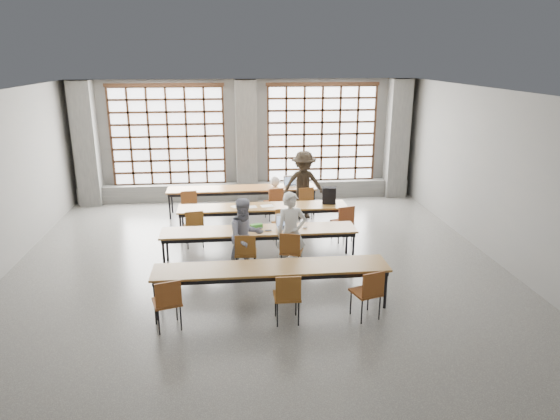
{
  "coord_description": "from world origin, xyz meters",
  "views": [
    {
      "loc": [
        -0.52,
        -9.19,
        4.17
      ],
      "look_at": [
        0.48,
        0.4,
        1.15
      ],
      "focal_mm": 32.0,
      "sensor_mm": 36.0,
      "label": 1
    }
  ],
  "objects_px": {
    "desk_row_a": "(242,190)",
    "green_box": "(256,226)",
    "chair_back_left": "(189,203)",
    "chair_front_left": "(246,250)",
    "mouse": "(305,227)",
    "phone": "(268,230)",
    "desk_row_d": "(271,270)",
    "desk_row_c": "(259,232)",
    "chair_mid_left": "(194,225)",
    "backpack": "(329,195)",
    "chair_near_left": "(168,299)",
    "laptop_front": "(285,224)",
    "chair_front_right": "(291,248)",
    "student_back": "(304,185)",
    "chair_back_right": "(305,199)",
    "red_pouch": "(167,299)",
    "student_male": "(291,233)",
    "chair_near_mid": "(287,293)",
    "chair_mid_centre": "(283,222)",
    "plastic_bag": "(275,181)",
    "laptop_back": "(291,183)",
    "desk_row_b": "(263,209)",
    "chair_back_mid": "(275,200)",
    "student_female": "(245,237)",
    "chair_mid_right": "(344,220)",
    "chair_near_right": "(369,289)"
  },
  "relations": [
    {
      "from": "chair_mid_left",
      "to": "chair_front_right",
      "type": "height_order",
      "value": "same"
    },
    {
      "from": "desk_row_a",
      "to": "green_box",
      "type": "bearing_deg",
      "value": -86.68
    },
    {
      "from": "chair_near_left",
      "to": "red_pouch",
      "type": "bearing_deg",
      "value": 106.42
    },
    {
      "from": "desk_row_d",
      "to": "mouse",
      "type": "height_order",
      "value": "mouse"
    },
    {
      "from": "chair_back_right",
      "to": "laptop_front",
      "type": "distance_m",
      "value": 2.8
    },
    {
      "from": "desk_row_c",
      "to": "desk_row_d",
      "type": "height_order",
      "value": "same"
    },
    {
      "from": "desk_row_c",
      "to": "laptop_back",
      "type": "bearing_deg",
      "value": 72.64
    },
    {
      "from": "chair_front_left",
      "to": "laptop_front",
      "type": "height_order",
      "value": "laptop_front"
    },
    {
      "from": "chair_back_mid",
      "to": "chair_mid_centre",
      "type": "distance_m",
      "value": 1.76
    },
    {
      "from": "student_male",
      "to": "chair_near_left",
      "type": "bearing_deg",
      "value": -142.44
    },
    {
      "from": "desk_row_d",
      "to": "chair_mid_left",
      "type": "height_order",
      "value": "chair_mid_left"
    },
    {
      "from": "plastic_bag",
      "to": "laptop_back",
      "type": "bearing_deg",
      "value": 7.63
    },
    {
      "from": "chair_near_right",
      "to": "laptop_back",
      "type": "bearing_deg",
      "value": 94.87
    },
    {
      "from": "student_back",
      "to": "backpack",
      "type": "bearing_deg",
      "value": -76.08
    },
    {
      "from": "laptop_front",
      "to": "plastic_bag",
      "type": "bearing_deg",
      "value": 88.11
    },
    {
      "from": "chair_mid_right",
      "to": "student_female",
      "type": "bearing_deg",
      "value": -146.73
    },
    {
      "from": "plastic_bag",
      "to": "backpack",
      "type": "bearing_deg",
      "value": -57.05
    },
    {
      "from": "chair_near_left",
      "to": "plastic_bag",
      "type": "distance_m",
      "value": 6.39
    },
    {
      "from": "plastic_bag",
      "to": "red_pouch",
      "type": "xyz_separation_m",
      "value": [
        -2.27,
        -5.9,
        -0.37
      ]
    },
    {
      "from": "student_back",
      "to": "plastic_bag",
      "type": "xyz_separation_m",
      "value": [
        -0.7,
        0.55,
        -0.02
      ]
    },
    {
      "from": "backpack",
      "to": "chair_near_left",
      "type": "bearing_deg",
      "value": -119.68
    },
    {
      "from": "desk_row_c",
      "to": "chair_mid_centre",
      "type": "bearing_deg",
      "value": 59.36
    },
    {
      "from": "desk_row_c",
      "to": "chair_front_right",
      "type": "height_order",
      "value": "chair_front_right"
    },
    {
      "from": "student_male",
      "to": "chair_front_left",
      "type": "bearing_deg",
      "value": -177.14
    },
    {
      "from": "chair_back_mid",
      "to": "green_box",
      "type": "relative_size",
      "value": 3.52
    },
    {
      "from": "chair_near_mid",
      "to": "laptop_back",
      "type": "relative_size",
      "value": 2.14
    },
    {
      "from": "desk_row_d",
      "to": "chair_near_left",
      "type": "distance_m",
      "value": 1.8
    },
    {
      "from": "chair_back_left",
      "to": "chair_front_left",
      "type": "height_order",
      "value": "same"
    },
    {
      "from": "mouse",
      "to": "phone",
      "type": "xyz_separation_m",
      "value": [
        -0.77,
        -0.08,
        -0.01
      ]
    },
    {
      "from": "desk_row_a",
      "to": "chair_front_right",
      "type": "distance_m",
      "value": 4.11
    },
    {
      "from": "green_box",
      "to": "chair_front_left",
      "type": "bearing_deg",
      "value": -109.9
    },
    {
      "from": "chair_near_mid",
      "to": "chair_mid_centre",
      "type": "bearing_deg",
      "value": 84.91
    },
    {
      "from": "chair_near_mid",
      "to": "backpack",
      "type": "xyz_separation_m",
      "value": [
        1.51,
        4.23,
        0.39
      ]
    },
    {
      "from": "laptop_back",
      "to": "mouse",
      "type": "xyz_separation_m",
      "value": [
        -0.15,
        -3.53,
        -0.04
      ]
    },
    {
      "from": "chair_mid_left",
      "to": "chair_near_right",
      "type": "relative_size",
      "value": 1.0
    },
    {
      "from": "chair_near_left",
      "to": "desk_row_a",
      "type": "bearing_deg",
      "value": 77.18
    },
    {
      "from": "laptop_front",
      "to": "plastic_bag",
      "type": "xyz_separation_m",
      "value": [
        0.11,
        3.34,
        0.08
      ]
    },
    {
      "from": "laptop_front",
      "to": "green_box",
      "type": "distance_m",
      "value": 0.6
    },
    {
      "from": "desk_row_d",
      "to": "chair_near_mid",
      "type": "xyz_separation_m",
      "value": [
        0.2,
        -0.63,
        -0.13
      ]
    },
    {
      "from": "chair_near_mid",
      "to": "green_box",
      "type": "bearing_deg",
      "value": 97.33
    },
    {
      "from": "chair_front_right",
      "to": "student_female",
      "type": "bearing_deg",
      "value": 171.83
    },
    {
      "from": "chair_back_left",
      "to": "student_male",
      "type": "height_order",
      "value": "student_male"
    },
    {
      "from": "desk_row_a",
      "to": "desk_row_d",
      "type": "distance_m",
      "value": 5.31
    },
    {
      "from": "chair_front_left",
      "to": "plastic_bag",
      "type": "bearing_deg",
      "value": 76.7
    },
    {
      "from": "chair_mid_right",
      "to": "laptop_front",
      "type": "distance_m",
      "value": 1.74
    },
    {
      "from": "student_male",
      "to": "student_back",
      "type": "height_order",
      "value": "student_back"
    },
    {
      "from": "desk_row_b",
      "to": "chair_front_right",
      "type": "bearing_deg",
      "value": -80.41
    },
    {
      "from": "chair_back_right",
      "to": "green_box",
      "type": "relative_size",
      "value": 3.52
    },
    {
      "from": "desk_row_c",
      "to": "laptop_front",
      "type": "height_order",
      "value": "laptop_front"
    },
    {
      "from": "desk_row_a",
      "to": "red_pouch",
      "type": "distance_m",
      "value": 6.01
    }
  ]
}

